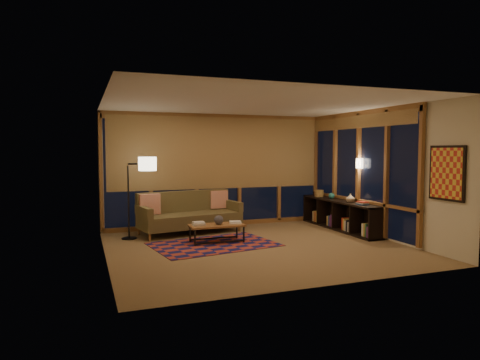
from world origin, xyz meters
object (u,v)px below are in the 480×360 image
object	(u,v)px
sofa	(190,213)
coffee_table	(217,233)
floor_lamp	(128,198)
bookshelf	(339,215)

from	to	relation	value
sofa	coffee_table	size ratio (longest dim) A/B	2.03
sofa	floor_lamp	world-z (taller)	floor_lamp
coffee_table	sofa	bearing A→B (deg)	103.89
sofa	bookshelf	xyz separation A→B (m)	(3.36, -0.77, -0.11)
sofa	coffee_table	xyz separation A→B (m)	(0.27, -1.12, -0.27)
coffee_table	floor_lamp	world-z (taller)	floor_lamp
coffee_table	floor_lamp	distance (m)	1.99
bookshelf	coffee_table	bearing A→B (deg)	-173.46
sofa	bookshelf	distance (m)	3.45
bookshelf	floor_lamp	bearing A→B (deg)	172.46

